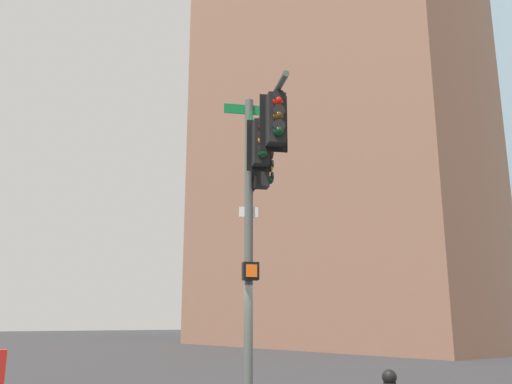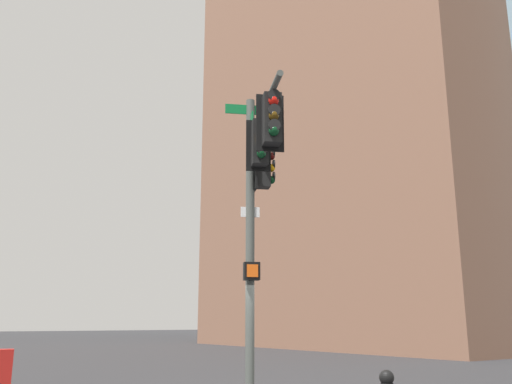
{
  "view_description": "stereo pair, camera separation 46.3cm",
  "coord_description": "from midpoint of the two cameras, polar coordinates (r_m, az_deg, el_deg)",
  "views": [
    {
      "loc": [
        -9.95,
        7.84,
        1.68
      ],
      "look_at": [
        -0.44,
        0.82,
        4.48
      ],
      "focal_mm": 38.53,
      "sensor_mm": 36.0,
      "label": 1
    },
    {
      "loc": [
        -10.21,
        7.46,
        1.68
      ],
      "look_at": [
        -0.44,
        0.82,
        4.48
      ],
      "focal_mm": 38.53,
      "sensor_mm": 36.0,
      "label": 2
    }
  ],
  "objects": [
    {
      "name": "signal_pole_assembly",
      "position": [
        12.2,
        -0.81,
        1.19
      ],
      "size": [
        3.77,
        2.24,
        7.03
      ],
      "rotation": [
        0.0,
        0.0,
        2.7
      ],
      "color": "#4C514C",
      "rests_on": "ground_plane"
    },
    {
      "name": "building_brick_nearside",
      "position": [
        46.83,
        10.54,
        14.64
      ],
      "size": [
        24.93,
        17.76,
        46.94
      ],
      "primitive_type": "cube",
      "color": "#845B47",
      "rests_on": "ground_plane"
    },
    {
      "name": "building_brick_midblock",
      "position": [
        53.87,
        7.28,
        7.45
      ],
      "size": [
        18.07,
        19.89,
        41.39
      ],
      "primitive_type": "cube",
      "color": "#845B47",
      "rests_on": "ground_plane"
    }
  ]
}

